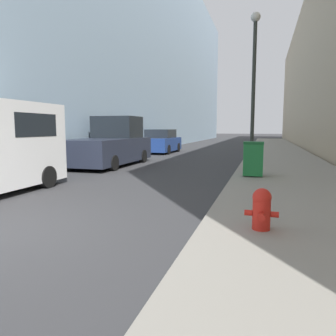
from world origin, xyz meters
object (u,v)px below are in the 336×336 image
(parked_sedan_near, at_px, (161,142))
(fire_hydrant, at_px, (262,208))
(pickup_truck, at_px, (111,145))
(lamppost, at_px, (254,82))
(trash_bin, at_px, (253,158))

(parked_sedan_near, bearing_deg, fire_hydrant, -67.49)
(pickup_truck, bearing_deg, lamppost, -1.48)
(lamppost, bearing_deg, fire_hydrant, -86.83)
(fire_hydrant, xyz_separation_m, parked_sedan_near, (-6.95, 16.77, 0.26))
(trash_bin, height_order, pickup_truck, pickup_truck)
(pickup_truck, bearing_deg, parked_sedan_near, 90.54)
(trash_bin, bearing_deg, parked_sedan_near, 121.31)
(fire_hydrant, height_order, trash_bin, trash_bin)
(lamppost, xyz_separation_m, parked_sedan_near, (-6.47, 8.16, -2.80))
(trash_bin, xyz_separation_m, parked_sedan_near, (-6.63, 10.91, 0.02))
(fire_hydrant, distance_m, trash_bin, 5.88)
(parked_sedan_near, bearing_deg, pickup_truck, -89.46)
(fire_hydrant, bearing_deg, pickup_truck, 128.08)
(fire_hydrant, bearing_deg, trash_bin, 93.06)
(fire_hydrant, height_order, lamppost, lamppost)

